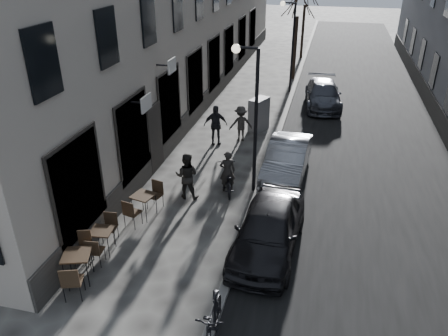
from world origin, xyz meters
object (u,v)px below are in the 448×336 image
at_px(utility_cabinet, 259,114).
at_px(bistro_set_a, 78,264).
at_px(car_mid, 287,159).
at_px(bicycle, 227,179).
at_px(tree_near, 298,3).
at_px(pedestrian_mid, 241,123).
at_px(car_far, 323,94).
at_px(car_near, 268,228).
at_px(streetlamp_near, 251,105).
at_px(pedestrian_far, 215,125).
at_px(pedestrian_near, 187,176).
at_px(streetlamp_far, 290,38).
at_px(bistro_set_c, 144,203).
at_px(moped, 213,324).
at_px(sign_board, 85,238).
at_px(bistro_set_b, 103,239).

bearing_deg(utility_cabinet, bistro_set_a, -81.04).
xyz_separation_m(utility_cabinet, car_mid, (1.80, -4.29, -0.10)).
relative_size(utility_cabinet, bicycle, 0.86).
relative_size(tree_near, pedestrian_mid, 3.57).
bearing_deg(pedestrian_mid, car_far, -142.43).
relative_size(tree_near, bistro_set_a, 3.30).
bearing_deg(bistro_set_a, car_near, 9.41).
bearing_deg(streetlamp_near, pedestrian_far, 120.87).
xyz_separation_m(pedestrian_near, pedestrian_mid, (0.78, 5.29, -0.03)).
height_order(bistro_set_a, utility_cabinet, utility_cabinet).
xyz_separation_m(streetlamp_near, car_mid, (1.17, 1.41, -2.49)).
relative_size(streetlamp_far, car_far, 1.15).
height_order(streetlamp_near, bistro_set_a, streetlamp_near).
height_order(streetlamp_near, pedestrian_near, streetlamp_near).
distance_m(streetlamp_far, bicycle, 12.56).
relative_size(pedestrian_far, car_far, 0.40).
height_order(bistro_set_c, moped, moped).
bearing_deg(bicycle, pedestrian_mid, -102.49).
xyz_separation_m(streetlamp_far, utility_cabinet, (-0.63, -6.30, -2.39)).
distance_m(streetlamp_near, pedestrian_far, 4.83).
height_order(utility_cabinet, car_far, utility_cabinet).
relative_size(tree_near, pedestrian_far, 3.25).
height_order(streetlamp_near, bicycle, streetlamp_near).
relative_size(streetlamp_near, bistro_set_c, 3.08).
xyz_separation_m(streetlamp_far, bicycle, (-0.72, -12.24, -2.69)).
height_order(bicycle, car_mid, car_mid).
bearing_deg(car_near, pedestrian_near, 147.48).
height_order(bistro_set_a, moped, moped).
distance_m(pedestrian_near, pedestrian_far, 4.66).
xyz_separation_m(bistro_set_c, car_mid, (4.10, 3.90, 0.19)).
distance_m(bistro_set_c, sign_board, 2.26).
bearing_deg(bistro_set_a, pedestrian_far, 63.96).
height_order(tree_near, car_near, tree_near).
relative_size(pedestrian_far, moped, 0.89).
height_order(bistro_set_a, bistro_set_c, bistro_set_a).
bearing_deg(moped, bistro_set_b, 143.48).
bearing_deg(utility_cabinet, pedestrian_mid, -89.26).
bearing_deg(bicycle, pedestrian_far, -87.84).
bearing_deg(car_far, utility_cabinet, -129.32).
xyz_separation_m(streetlamp_far, bistro_set_b, (-3.34, -16.46, -2.71)).
relative_size(streetlamp_near, utility_cabinet, 3.31).
height_order(bistro_set_c, car_far, car_far).
relative_size(pedestrian_far, car_near, 0.41).
relative_size(streetlamp_near, bistro_set_a, 2.95).
bearing_deg(streetlamp_near, streetlamp_far, 90.00).
relative_size(pedestrian_near, car_near, 0.39).
bearing_deg(bistro_set_a, bicycle, 45.27).
height_order(tree_near, bistro_set_b, tree_near).
xyz_separation_m(streetlamp_near, car_near, (1.17, -3.26, -2.44)).
bearing_deg(car_near, car_far, 88.91).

